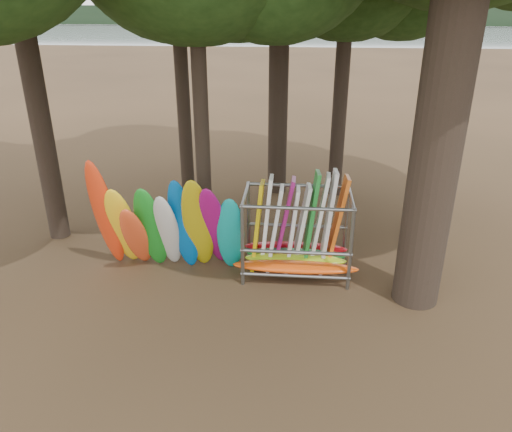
{
  "coord_description": "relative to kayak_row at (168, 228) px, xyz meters",
  "views": [
    {
      "loc": [
        1.22,
        -10.06,
        6.6
      ],
      "look_at": [
        0.23,
        1.5,
        1.4
      ],
      "focal_mm": 35.0,
      "sensor_mm": 36.0,
      "label": 1
    }
  ],
  "objects": [
    {
      "name": "ground",
      "position": [
        1.91,
        -0.84,
        -1.3
      ],
      "size": [
        120.0,
        120.0,
        0.0
      ],
      "primitive_type": "plane",
      "color": "#47331E",
      "rests_on": "ground"
    },
    {
      "name": "lake",
      "position": [
        1.91,
        59.16,
        -1.3
      ],
      "size": [
        160.0,
        160.0,
        0.0
      ],
      "primitive_type": "plane",
      "color": "gray",
      "rests_on": "ground"
    },
    {
      "name": "far_shore",
      "position": [
        1.91,
        109.16,
        0.7
      ],
      "size": [
        160.0,
        4.0,
        4.0
      ],
      "primitive_type": "cube",
      "color": "black",
      "rests_on": "ground"
    },
    {
      "name": "kayak_row",
      "position": [
        0.0,
        0.0,
        0.0
      ],
      "size": [
        3.92,
        1.88,
        3.25
      ],
      "color": "red",
      "rests_on": "ground"
    },
    {
      "name": "storage_rack",
      "position": [
        3.19,
        0.39,
        -0.29
      ],
      "size": [
        3.13,
        1.57,
        2.71
      ],
      "color": "slate",
      "rests_on": "ground"
    }
  ]
}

